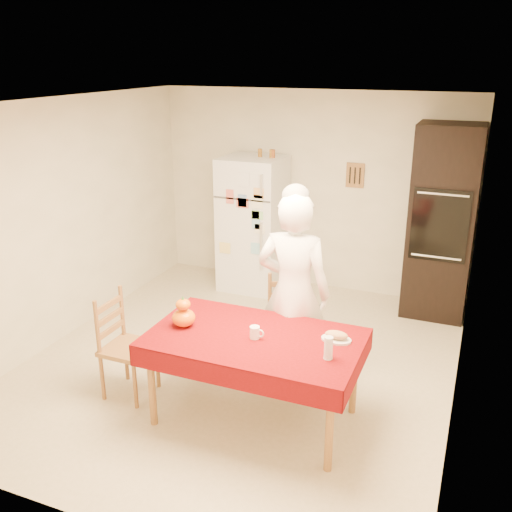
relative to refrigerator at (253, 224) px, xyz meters
The scene contains 17 objects.
floor 2.16m from the refrigerator, 70.93° to the right, with size 4.50×4.50×0.00m, color tan.
room_shell 2.13m from the refrigerator, 70.89° to the right, with size 4.02×4.52×2.51m.
refrigerator is the anchor object (origin of this frame).
oven_cabinet 2.29m from the refrigerator, ahead, with size 0.70×0.62×2.20m.
dining_table 2.91m from the refrigerator, 67.27° to the right, with size 1.70×1.00×0.76m.
chair_far 2.17m from the refrigerator, 58.80° to the right, with size 0.51×0.50×0.95m.
chair_left 2.77m from the refrigerator, 92.33° to the right, with size 0.40×0.42×0.95m.
seated_woman 2.41m from the refrigerator, 59.03° to the right, with size 0.67×0.44×1.83m, color white.
coffee_mug 2.93m from the refrigerator, 67.25° to the right, with size 0.08×0.08×0.10m, color white.
pumpkin_lower 2.77m from the refrigerator, 79.46° to the right, with size 0.19×0.19×0.15m, color #E74505.
pumpkin_upper 2.77m from the refrigerator, 79.46° to the right, with size 0.12×0.12×0.09m, color #DE3B05.
wine_glass 3.30m from the refrigerator, 57.83° to the right, with size 0.07×0.07×0.18m, color silver.
bread_plate 3.05m from the refrigerator, 55.10° to the right, with size 0.24×0.24×0.02m, color silver.
bread_loaf 3.05m from the refrigerator, 55.10° to the right, with size 0.18×0.10×0.06m, color #A17B4F.
spice_jar_left 0.90m from the refrigerator, 34.00° to the left, with size 0.05×0.05×0.10m, color #8E5A19.
spice_jar_mid 0.93m from the refrigerator, 12.61° to the left, with size 0.05×0.05×0.10m, color #99661B.
spice_jar_right 0.93m from the refrigerator, 11.58° to the left, with size 0.05×0.05×0.10m, color #994A1B.
Camera 1 is at (2.02, -4.56, 2.89)m, focal length 40.00 mm.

